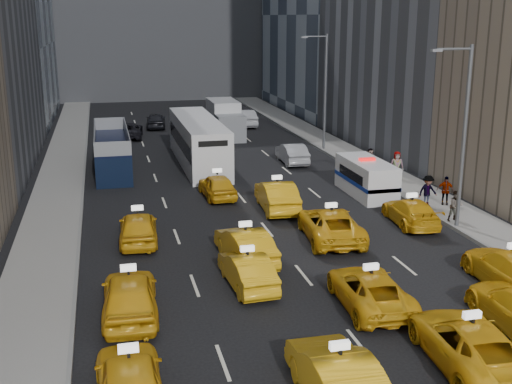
# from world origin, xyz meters

# --- Properties ---
(ground) EXTENTS (160.00, 160.00, 0.00)m
(ground) POSITION_xyz_m (0.00, 0.00, 0.00)
(ground) COLOR black
(ground) RESTS_ON ground
(sidewalk_west) EXTENTS (3.00, 90.00, 0.15)m
(sidewalk_west) POSITION_xyz_m (-10.50, 25.00, 0.07)
(sidewalk_west) COLOR gray
(sidewalk_west) RESTS_ON ground
(sidewalk_east) EXTENTS (3.00, 90.00, 0.15)m
(sidewalk_east) POSITION_xyz_m (10.50, 25.00, 0.07)
(sidewalk_east) COLOR gray
(sidewalk_east) RESTS_ON ground
(curb_west) EXTENTS (0.15, 90.00, 0.18)m
(curb_west) POSITION_xyz_m (-9.05, 25.00, 0.09)
(curb_west) COLOR slate
(curb_west) RESTS_ON ground
(curb_east) EXTENTS (0.15, 90.00, 0.18)m
(curb_east) POSITION_xyz_m (9.05, 25.00, 0.09)
(curb_east) COLOR slate
(curb_east) RESTS_ON ground
(streetlight_near) EXTENTS (2.15, 0.22, 9.00)m
(streetlight_near) POSITION_xyz_m (9.18, 12.00, 4.92)
(streetlight_near) COLOR #595B60
(streetlight_near) RESTS_ON ground
(streetlight_far) EXTENTS (2.15, 0.22, 9.00)m
(streetlight_far) POSITION_xyz_m (9.18, 32.00, 4.92)
(streetlight_far) COLOR #595B60
(streetlight_far) RESTS_ON ground
(taxi_4) EXTENTS (1.88, 4.56, 1.55)m
(taxi_4) POSITION_xyz_m (-7.34, 0.30, 0.77)
(taxi_4) COLOR gold
(taxi_4) RESTS_ON ground
(taxi_5) EXTENTS (1.75, 4.91, 1.61)m
(taxi_5) POSITION_xyz_m (-1.89, -0.98, 0.81)
(taxi_5) COLOR gold
(taxi_5) RESTS_ON ground
(taxi_6) EXTENTS (2.79, 5.34, 1.44)m
(taxi_6) POSITION_xyz_m (2.74, 0.14, 0.72)
(taxi_6) COLOR gold
(taxi_6) RESTS_ON ground
(taxi_8) EXTENTS (2.12, 4.84, 1.62)m
(taxi_8) POSITION_xyz_m (-7.08, 5.85, 0.81)
(taxi_8) COLOR gold
(taxi_8) RESTS_ON ground
(taxi_9) EXTENTS (1.69, 4.20, 1.36)m
(taxi_9) POSITION_xyz_m (-2.49, 7.44, 0.68)
(taxi_9) COLOR gold
(taxi_9) RESTS_ON ground
(taxi_10) EXTENTS (2.48, 4.92, 1.33)m
(taxi_10) POSITION_xyz_m (1.44, 4.63, 0.67)
(taxi_10) COLOR gold
(taxi_10) RESTS_ON ground
(taxi_11) EXTENTS (2.65, 5.51, 1.55)m
(taxi_11) POSITION_xyz_m (7.46, 4.86, 0.77)
(taxi_11) COLOR gold
(taxi_11) RESTS_ON ground
(taxi_12) EXTENTS (1.99, 4.42, 1.48)m
(taxi_12) POSITION_xyz_m (-6.32, 13.59, 0.74)
(taxi_12) COLOR gold
(taxi_12) RESTS_ON ground
(taxi_13) EXTENTS (2.06, 4.65, 1.49)m
(taxi_13) POSITION_xyz_m (-1.98, 10.06, 0.74)
(taxi_13) COLOR gold
(taxi_13) RESTS_ON ground
(taxi_14) EXTENTS (3.07, 5.59, 1.48)m
(taxi_14) POSITION_xyz_m (2.56, 11.88, 0.74)
(taxi_14) COLOR gold
(taxi_14) RESTS_ON ground
(taxi_15) EXTENTS (2.27, 4.72, 1.33)m
(taxi_15) POSITION_xyz_m (7.32, 13.10, 0.66)
(taxi_15) COLOR gold
(taxi_15) RESTS_ON ground
(taxi_16) EXTENTS (1.89, 4.21, 1.41)m
(taxi_16) POSITION_xyz_m (-1.35, 20.38, 0.70)
(taxi_16) COLOR gold
(taxi_16) RESTS_ON ground
(taxi_17) EXTENTS (2.05, 5.03, 1.62)m
(taxi_17) POSITION_xyz_m (1.37, 17.14, 0.81)
(taxi_17) COLOR gold
(taxi_17) RESTS_ON ground
(nypd_van) EXTENTS (2.11, 5.24, 2.23)m
(nypd_van) POSITION_xyz_m (7.34, 18.91, 1.01)
(nypd_van) COLOR silver
(nypd_van) RESTS_ON ground
(double_decker) EXTENTS (3.39, 10.12, 2.89)m
(double_decker) POSITION_xyz_m (-7.14, 28.84, 1.43)
(double_decker) COLOR black
(double_decker) RESTS_ON ground
(city_bus) EXTENTS (4.14, 12.90, 3.27)m
(city_bus) POSITION_xyz_m (-1.11, 29.38, 1.62)
(city_bus) COLOR silver
(city_bus) RESTS_ON ground
(box_truck) EXTENTS (3.01, 7.03, 3.12)m
(box_truck) POSITION_xyz_m (2.83, 39.73, 1.53)
(box_truck) COLOR silver
(box_truck) RESTS_ON ground
(misc_car_0) EXTENTS (1.73, 4.49, 1.46)m
(misc_car_0) POSITION_xyz_m (5.53, 28.14, 0.73)
(misc_car_0) COLOR #9FA0A6
(misc_car_0) RESTS_ON ground
(misc_car_1) EXTENTS (2.70, 5.04, 1.35)m
(misc_car_1) POSITION_xyz_m (-5.45, 41.05, 0.67)
(misc_car_1) COLOR black
(misc_car_1) RESTS_ON ground
(misc_car_2) EXTENTS (2.43, 4.87, 1.36)m
(misc_car_2) POSITION_xyz_m (1.89, 44.57, 0.68)
(misc_car_2) COLOR gray
(misc_car_2) RESTS_ON ground
(misc_car_3) EXTENTS (2.13, 4.46, 1.47)m
(misc_car_3) POSITION_xyz_m (-2.71, 45.67, 0.74)
(misc_car_3) COLOR black
(misc_car_3) RESTS_ON ground
(misc_car_4) EXTENTS (1.76, 4.95, 1.63)m
(misc_car_4) POSITION_xyz_m (5.66, 44.74, 0.81)
(misc_car_4) COLOR #9FA1A6
(misc_car_4) RESTS_ON ground
(pedestrian_1) EXTENTS (0.77, 0.43, 1.58)m
(pedestrian_1) POSITION_xyz_m (9.58, 12.66, 0.94)
(pedestrian_1) COLOR gray
(pedestrian_1) RESTS_ON sidewalk_east
(pedestrian_2) EXTENTS (1.17, 0.59, 1.74)m
(pedestrian_2) POSITION_xyz_m (9.48, 15.42, 1.02)
(pedestrian_2) COLOR gray
(pedestrian_2) RESTS_ON sidewalk_east
(pedestrian_3) EXTENTS (1.03, 0.77, 1.60)m
(pedestrian_3) POSITION_xyz_m (10.60, 15.51, 0.95)
(pedestrian_3) COLOR gray
(pedestrian_3) RESTS_ON sidewalk_east
(pedestrian_4) EXTENTS (0.96, 0.66, 1.79)m
(pedestrian_4) POSITION_xyz_m (10.54, 21.54, 1.05)
(pedestrian_4) COLOR gray
(pedestrian_4) RESTS_ON sidewalk_east
(pedestrian_5) EXTENTS (1.52, 0.45, 1.64)m
(pedestrian_5) POSITION_xyz_m (9.61, 23.58, 0.97)
(pedestrian_5) COLOR gray
(pedestrian_5) RESTS_ON sidewalk_east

